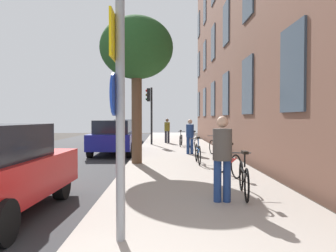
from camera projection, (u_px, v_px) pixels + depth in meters
ground_plane at (111, 152)px, 16.61m from camera, size 41.80×41.80×0.00m
road_asphalt at (71, 152)px, 16.58m from camera, size 7.00×38.00×0.01m
sidewalk at (179, 150)px, 16.65m from camera, size 4.20×38.00×0.12m
sign_post at (118, 96)px, 4.21m from camera, size 0.16×0.60×3.50m
traffic_light at (150, 105)px, 19.71m from camera, size 0.43×0.24×3.49m
tree_near at (137, 50)px, 11.43m from camera, size 2.60×2.60×5.23m
bicycle_0 at (244, 178)px, 6.65m from camera, size 0.42×1.67×0.95m
bicycle_1 at (228, 162)px, 9.05m from camera, size 0.51×1.63×0.94m
bicycle_2 at (198, 153)px, 11.44m from camera, size 0.42×1.64×0.96m
bicycle_3 at (216, 147)px, 13.86m from camera, size 0.50×1.68×0.93m
bicycle_4 at (194, 142)px, 16.25m from camera, size 0.47×1.72×0.98m
bicycle_5 at (181, 140)px, 18.64m from camera, size 0.42×1.58×0.92m
pedestrian_0 at (222, 153)px, 6.18m from camera, size 0.49×0.49×1.65m
pedestrian_1 at (190, 134)px, 14.43m from camera, size 0.49×0.49×1.56m
pedestrian_2 at (167, 129)px, 20.90m from camera, size 0.45×0.45×1.58m
car_1 at (114, 137)px, 15.36m from camera, size 1.94×4.35×1.62m
car_2 at (126, 131)px, 22.60m from camera, size 1.84×4.39×1.62m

